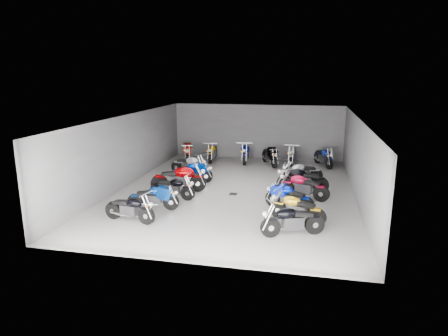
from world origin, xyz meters
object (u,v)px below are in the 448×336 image
at_px(drain_grate, 233,194).
at_px(motorcycle_left_e, 191,173).
at_px(motorcycle_right_e, 302,180).
at_px(motorcycle_left_d, 179,179).
at_px(motorcycle_right_d, 303,186).
at_px(motorcycle_right_b, 297,208).
at_px(motorcycle_back_f, 324,157).
at_px(motorcycle_left_f, 189,165).
at_px(motorcycle_back_c, 246,153).
at_px(motorcycle_right_f, 302,173).
at_px(motorcycle_back_e, 292,155).
at_px(motorcycle_back_a, 188,152).
at_px(motorcycle_back_d, 270,156).
at_px(motorcycle_left_a, 130,208).
at_px(motorcycle_left_b, 154,198).
at_px(motorcycle_right_c, 289,197).
at_px(motorcycle_back_b, 212,152).
at_px(motorcycle_left_c, 173,188).
at_px(motorcycle_right_a, 292,220).

relative_size(drain_grate, motorcycle_left_e, 0.16).
xyz_separation_m(drain_grate, motorcycle_right_e, (2.82, 0.95, 0.53)).
relative_size(motorcycle_left_d, motorcycle_right_d, 1.15).
bearing_deg(motorcycle_right_b, motorcycle_back_f, 12.08).
distance_m(motorcycle_left_f, motorcycle_back_c, 4.25).
xyz_separation_m(motorcycle_right_f, motorcycle_back_e, (-0.66, 3.89, 0.05)).
xyz_separation_m(drain_grate, motorcycle_back_c, (-0.47, 6.21, 0.55)).
distance_m(motorcycle_right_d, motorcycle_back_c, 7.07).
xyz_separation_m(motorcycle_right_f, motorcycle_back_a, (-6.60, 3.36, 0.08)).
distance_m(motorcycle_left_e, motorcycle_back_d, 5.49).
distance_m(motorcycle_right_e, motorcycle_back_c, 6.20).
bearing_deg(drain_grate, motorcycle_back_d, 80.60).
bearing_deg(motorcycle_left_a, motorcycle_left_d, -176.65).
xyz_separation_m(motorcycle_right_b, motorcycle_right_f, (0.05, 5.20, -0.00)).
bearing_deg(motorcycle_left_b, motorcycle_left_e, 164.30).
xyz_separation_m(motorcycle_right_d, motorcycle_back_d, (-1.93, 5.82, 0.03)).
xyz_separation_m(drain_grate, motorcycle_right_c, (2.39, -1.50, 0.47)).
bearing_deg(motorcycle_left_f, motorcycle_left_a, 20.01).
xyz_separation_m(motorcycle_left_f, motorcycle_back_d, (3.71, 3.18, 0.02)).
relative_size(motorcycle_right_d, motorcycle_back_b, 0.96).
xyz_separation_m(motorcycle_right_b, motorcycle_back_a, (-6.54, 8.57, 0.08)).
height_order(motorcycle_left_c, motorcycle_right_c, motorcycle_right_c).
xyz_separation_m(motorcycle_left_e, motorcycle_right_a, (4.89, -5.33, 0.01)).
relative_size(motorcycle_left_d, motorcycle_back_a, 1.02).
bearing_deg(motorcycle_left_a, motorcycle_back_a, -163.55).
bearing_deg(motorcycle_left_b, motorcycle_right_a, 63.52).
height_order(motorcycle_left_f, motorcycle_right_e, motorcycle_right_e).
bearing_deg(motorcycle_right_d, motorcycle_back_e, 26.17).
height_order(motorcycle_left_b, motorcycle_left_f, motorcycle_left_f).
distance_m(motorcycle_right_b, motorcycle_right_d, 2.73).
distance_m(motorcycle_left_c, motorcycle_back_a, 7.16).
bearing_deg(motorcycle_back_f, motorcycle_left_a, 33.47).
bearing_deg(motorcycle_right_b, motorcycle_right_d, 16.10).
xyz_separation_m(motorcycle_left_c, motorcycle_right_d, (5.18, 1.16, 0.05)).
height_order(motorcycle_left_f, motorcycle_right_f, motorcycle_left_f).
xyz_separation_m(motorcycle_left_b, motorcycle_left_c, (0.26, 1.41, -0.01)).
bearing_deg(motorcycle_back_a, motorcycle_back_b, 179.15).
xyz_separation_m(motorcycle_left_f, motorcycle_right_c, (5.14, -4.12, -0.04)).
distance_m(motorcycle_left_d, motorcycle_back_d, 6.79).
relative_size(motorcycle_right_f, motorcycle_back_b, 0.88).
bearing_deg(motorcycle_back_b, motorcycle_right_a, 112.45).
relative_size(motorcycle_left_f, motorcycle_right_b, 1.06).
relative_size(motorcycle_left_a, motorcycle_left_b, 1.01).
distance_m(motorcycle_left_a, motorcycle_right_e, 7.49).
distance_m(motorcycle_right_d, motorcycle_right_f, 2.48).
bearing_deg(motorcycle_right_a, motorcycle_right_d, -26.03).
bearing_deg(motorcycle_right_c, motorcycle_back_a, 62.70).
height_order(motorcycle_right_f, motorcycle_back_d, motorcycle_back_d).
bearing_deg(motorcycle_back_b, motorcycle_left_b, 85.16).
distance_m(motorcycle_right_a, motorcycle_right_b, 1.24).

